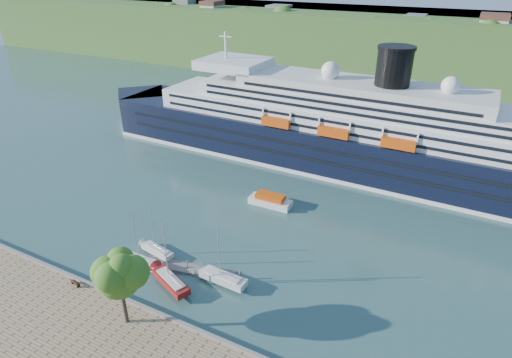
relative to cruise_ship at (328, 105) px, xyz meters
name	(u,v)px	position (x,y,z in m)	size (l,w,h in m)	color
ground	(135,308)	(-6.78, -55.53, -13.56)	(400.00, 400.00, 0.00)	#315854
far_hillside	(386,45)	(-6.78, 89.47, -1.56)	(400.00, 50.00, 24.00)	#305B24
quay_coping	(133,302)	(-6.78, -55.73, -12.41)	(220.00, 0.50, 0.30)	slate
cruise_ship	(328,105)	(0.00, 0.00, 0.00)	(120.78, 17.59, 27.12)	black
park_bench	(75,282)	(-16.21, -56.73, -12.05)	(1.61, 0.66, 1.03)	#3F2112
promenade_tree	(121,286)	(-5.16, -58.55, -6.81)	(6.94, 6.94, 11.50)	#34641A
floating_pontoon	(175,266)	(-7.16, -46.21, -13.35)	(18.57, 2.27, 0.41)	gray
sailboat_white_near	(155,233)	(-11.40, -45.03, -9.41)	(6.43, 1.79, 8.30)	silver
sailboat_red	(168,259)	(-4.88, -50.05, -8.46)	(7.89, 2.19, 10.19)	maroon
sailboat_white_far	(222,255)	(1.26, -45.99, -8.50)	(7.84, 2.18, 10.12)	silver
tender_launch	(270,200)	(-2.45, -22.91, -12.42)	(8.24, 2.82, 2.28)	#D4480C
sailboat_extra	(139,242)	(-11.63, -48.39, -8.99)	(7.08, 1.97, 9.14)	silver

